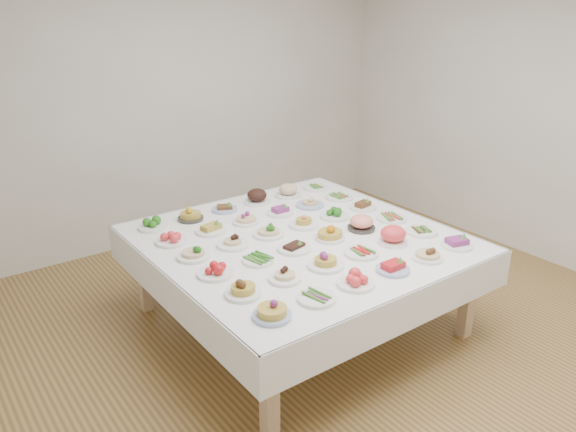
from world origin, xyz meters
TOP-DOWN VIEW (x-y plane):
  - room_envelope at (0.00, 0.00)m, footprint 5.02×5.02m
  - display_table at (-0.21, 0.24)m, footprint 2.22×2.22m
  - dish_0 at (-1.04, -0.59)m, footprint 0.23×0.23m
  - dish_1 at (-0.71, -0.59)m, footprint 0.24×0.24m
  - dish_2 at (-0.38, -0.59)m, footprint 0.25×0.25m
  - dish_3 at (-0.05, -0.59)m, footprint 0.23×0.23m
  - dish_4 at (0.29, -0.61)m, footprint 0.21×0.21m
  - dish_5 at (0.63, -0.59)m, footprint 0.23×0.23m
  - dish_6 at (-1.04, -0.27)m, footprint 0.23×0.23m
  - dish_7 at (-0.71, -0.26)m, footprint 0.21×0.21m
  - dish_8 at (-0.37, -0.27)m, footprint 0.25×0.25m
  - dish_9 at (-0.04, -0.27)m, footprint 0.25×0.25m
  - dish_10 at (0.29, -0.27)m, footprint 0.24×0.24m
  - dish_11 at (0.62, -0.26)m, footprint 0.25×0.25m
  - dish_12 at (-1.04, 0.07)m, footprint 0.24×0.24m
  - dish_13 at (-0.70, 0.06)m, footprint 0.22×0.22m
  - dish_14 at (-0.38, 0.07)m, footprint 0.24×0.24m
  - dish_15 at (-0.04, 0.07)m, footprint 0.22×0.22m
  - dish_16 at (0.28, 0.07)m, footprint 0.23×0.23m
  - dish_17 at (0.63, 0.07)m, footprint 0.27×0.25m
  - dish_18 at (-1.04, 0.40)m, footprint 0.24×0.24m
  - dish_19 at (-0.71, 0.40)m, footprint 0.24×0.24m
  - dish_20 at (-0.38, 0.40)m, footprint 0.24×0.24m
  - dish_21 at (-0.04, 0.40)m, footprint 0.24×0.24m
  - dish_22 at (0.28, 0.39)m, footprint 0.24×0.24m
  - dish_23 at (0.62, 0.41)m, footprint 0.23×0.23m
  - dish_24 at (-1.05, 0.73)m, footprint 0.24×0.24m
  - dish_25 at (-0.71, 0.73)m, footprint 0.24×0.24m
  - dish_26 at (-0.38, 0.73)m, footprint 0.23×0.23m
  - dish_27 at (-0.04, 0.73)m, footprint 0.22×0.22m
  - dish_28 at (0.28, 0.73)m, footprint 0.24×0.24m
  - dish_29 at (0.62, 0.73)m, footprint 0.25×0.25m
  - dish_30 at (-1.05, 1.07)m, footprint 0.23×0.23m
  - dish_31 at (-0.72, 1.06)m, footprint 0.22×0.21m
  - dish_32 at (-0.38, 1.08)m, footprint 0.22×0.22m
  - dish_33 at (-0.05, 1.08)m, footprint 0.28×0.28m
  - dish_34 at (0.28, 1.06)m, footprint 0.25×0.25m
  - dish_35 at (0.63, 1.07)m, footprint 0.24×0.24m

SIDE VIEW (x-z plane):
  - display_table at x=-0.21m, z-range 0.31..1.06m
  - dish_35 at x=0.63m, z-range 0.74..0.79m
  - dish_11 at x=0.62m, z-range 0.74..0.80m
  - dish_29 at x=0.62m, z-range 0.74..0.80m
  - dish_13 at x=-0.70m, z-range 0.75..0.80m
  - dish_1 at x=-0.71m, z-range 0.75..0.80m
  - dish_9 at x=-0.04m, z-range 0.75..0.80m
  - dish_17 at x=0.63m, z-range 0.75..0.81m
  - dish_27 at x=-0.04m, z-range 0.74..0.83m
  - dish_23 at x=0.62m, z-range 0.74..0.83m
  - dish_32 at x=-0.38m, z-range 0.74..0.83m
  - dish_14 at x=-0.38m, z-range 0.74..0.84m
  - dish_22 at x=0.28m, z-range 0.74..0.84m
  - dish_3 at x=-0.05m, z-range 0.74..0.84m
  - dish_5 at x=0.63m, z-range 0.74..0.85m
  - dish_30 at x=-1.05m, z-range 0.74..0.85m
  - dish_25 at x=-0.71m, z-range 0.74..0.85m
  - dish_7 at x=-0.71m, z-range 0.74..0.85m
  - dish_12 at x=-1.04m, z-range 0.74..0.85m
  - dish_21 at x=-0.04m, z-range 0.74..0.86m
  - dish_24 at x=-1.05m, z-range 0.75..0.86m
  - dish_19 at x=-0.71m, z-range 0.74..0.86m
  - dish_4 at x=0.29m, z-range 0.75..0.86m
  - dish_2 at x=-0.38m, z-range 0.75..0.86m
  - dish_28 at x=0.28m, z-range 0.74..0.87m
  - dish_31 at x=-0.72m, z-range 0.75..0.87m
  - dish_26 at x=-0.38m, z-range 0.75..0.88m
  - dish_6 at x=-1.04m, z-range 0.75..0.88m
  - dish_0 at x=-1.04m, z-range 0.75..0.88m
  - dish_16 at x=0.28m, z-range 0.75..0.88m
  - dish_18 at x=-1.04m, z-range 0.75..0.88m
  - dish_20 at x=-0.38m, z-range 0.75..0.88m
  - dish_8 at x=-0.37m, z-range 0.75..0.89m
  - dish_15 at x=-0.04m, z-range 0.75..0.89m
  - dish_10 at x=0.29m, z-range 0.75..0.89m
  - dish_34 at x=0.28m, z-range 0.75..0.90m
  - dish_33 at x=-0.05m, z-range 0.75..0.90m
  - room_envelope at x=0.00m, z-range 0.43..3.24m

